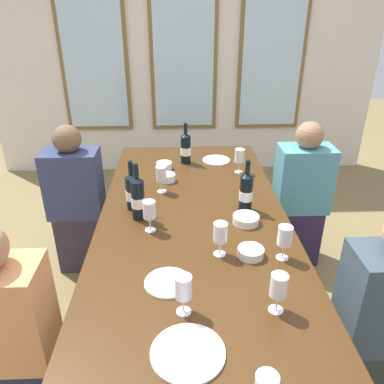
{
  "coord_description": "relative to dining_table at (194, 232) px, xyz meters",
  "views": [
    {
      "loc": [
        -0.08,
        -1.81,
        1.84
      ],
      "look_at": [
        0.0,
        0.27,
        0.79
      ],
      "focal_mm": 35.87,
      "sensor_mm": 36.0,
      "label": 1
    }
  ],
  "objects": [
    {
      "name": "ground_plane",
      "position": [
        0.0,
        0.0,
        -0.68
      ],
      "size": [
        12.0,
        12.0,
        0.0
      ],
      "primitive_type": "plane",
      "color": "olive"
    },
    {
      "name": "back_wall_with_windows",
      "position": [
        0.0,
        2.52,
        0.77
      ],
      "size": [
        4.27,
        0.1,
        2.9
      ],
      "color": "silver",
      "rests_on": "ground"
    },
    {
      "name": "dining_table",
      "position": [
        0.0,
        0.0,
        0.0
      ],
      "size": [
        1.07,
        2.43,
        0.74
      ],
      "color": "#422810",
      "rests_on": "ground"
    },
    {
      "name": "white_plate_0",
      "position": [
        -0.14,
        -0.51,
        0.07
      ],
      "size": [
        0.21,
        0.21,
        0.01
      ],
      "primitive_type": "cylinder",
      "color": "white",
      "rests_on": "dining_table"
    },
    {
      "name": "white_plate_1",
      "position": [
        -0.06,
        -0.88,
        0.07
      ],
      "size": [
        0.26,
        0.26,
        0.01
      ],
      "primitive_type": "cylinder",
      "color": "white",
      "rests_on": "dining_table"
    },
    {
      "name": "white_plate_2",
      "position": [
        0.21,
        0.9,
        0.07
      ],
      "size": [
        0.21,
        0.21,
        0.01
      ],
      "primitive_type": "cylinder",
      "color": "white",
      "rests_on": "dining_table"
    },
    {
      "name": "wine_bottle_0",
      "position": [
        0.3,
        0.13,
        0.18
      ],
      "size": [
        0.08,
        0.08,
        0.31
      ],
      "color": "black",
      "rests_on": "dining_table"
    },
    {
      "name": "wine_bottle_1",
      "position": [
        -0.31,
        0.06,
        0.19
      ],
      "size": [
        0.08,
        0.08,
        0.33
      ],
      "color": "black",
      "rests_on": "dining_table"
    },
    {
      "name": "wine_bottle_2",
      "position": [
        -0.02,
        0.87,
        0.18
      ],
      "size": [
        0.08,
        0.08,
        0.31
      ],
      "color": "black",
      "rests_on": "dining_table"
    },
    {
      "name": "wine_bottle_3",
      "position": [
        -0.35,
        0.17,
        0.18
      ],
      "size": [
        0.08,
        0.08,
        0.3
      ],
      "color": "black",
      "rests_on": "dining_table"
    },
    {
      "name": "tasting_bowl_0",
      "position": [
        0.28,
        -0.02,
        0.09
      ],
      "size": [
        0.14,
        0.14,
        0.04
      ],
      "primitive_type": "cylinder",
      "color": "white",
      "rests_on": "dining_table"
    },
    {
      "name": "tasting_bowl_1",
      "position": [
        -0.18,
        0.75,
        0.09
      ],
      "size": [
        0.11,
        0.11,
        0.05
      ],
      "primitive_type": "cylinder",
      "color": "white",
      "rests_on": "dining_table"
    },
    {
      "name": "tasting_bowl_2",
      "position": [
        -0.16,
        0.55,
        0.09
      ],
      "size": [
        0.11,
        0.11,
        0.05
      ],
      "primitive_type": "cylinder",
      "color": "white",
      "rests_on": "dining_table"
    },
    {
      "name": "tasting_bowl_3",
      "position": [
        0.26,
        -0.32,
        0.09
      ],
      "size": [
        0.13,
        0.13,
        0.04
      ],
      "primitive_type": "cylinder",
      "color": "white",
      "rests_on": "dining_table"
    },
    {
      "name": "wine_glass_0",
      "position": [
        0.29,
        -0.68,
        0.18
      ],
      "size": [
        0.07,
        0.07,
        0.17
      ],
      "color": "white",
      "rests_on": "dining_table"
    },
    {
      "name": "wine_glass_1",
      "position": [
        0.35,
        0.67,
        0.18
      ],
      "size": [
        0.07,
        0.07,
        0.17
      ],
      "color": "white",
      "rests_on": "dining_table"
    },
    {
      "name": "wine_glass_3",
      "position": [
        -0.24,
        -0.07,
        0.18
      ],
      "size": [
        0.07,
        0.07,
        0.17
      ],
      "color": "white",
      "rests_on": "dining_table"
    },
    {
      "name": "wine_glass_4",
      "position": [
        -0.19,
        0.39,
        0.18
      ],
      "size": [
        0.07,
        0.07,
        0.17
      ],
      "color": "white",
      "rests_on": "dining_table"
    },
    {
      "name": "wine_glass_5",
      "position": [
        -0.07,
        -0.68,
        0.18
      ],
      "size": [
        0.07,
        0.07,
        0.17
      ],
      "color": "white",
      "rests_on": "dining_table"
    },
    {
      "name": "wine_glass_6",
      "position": [
        0.4,
        -0.34,
        0.18
      ],
      "size": [
        0.07,
        0.07,
        0.17
      ],
      "color": "white",
      "rests_on": "dining_table"
    },
    {
      "name": "wine_glass_7",
      "position": [
        0.11,
        -0.3,
        0.18
      ],
      "size": [
        0.07,
        0.07,
        0.17
      ],
      "color": "white",
      "rests_on": "dining_table"
    },
    {
      "name": "seated_person_0",
      "position": [
        -0.82,
        0.64,
        -0.15
      ],
      "size": [
        0.38,
        0.24,
        1.11
      ],
      "color": "#322B39",
      "rests_on": "ground"
    },
    {
      "name": "seated_person_1",
      "position": [
        0.82,
        0.65,
        -0.15
      ],
      "size": [
        0.38,
        0.24,
        1.11
      ],
      "color": "#2E2143",
      "rests_on": "ground"
    },
    {
      "name": "seated_person_2",
      "position": [
        -0.82,
        -0.61,
        -0.15
      ],
      "size": [
        0.38,
        0.24,
        1.11
      ],
      "color": "#232642",
      "rests_on": "ground"
    },
    {
      "name": "seated_person_3",
      "position": [
        0.82,
        -0.58,
        -0.15
      ],
      "size": [
        0.38,
        0.24,
        1.11
      ],
      "color": "#2A352E",
      "rests_on": "ground"
    }
  ]
}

